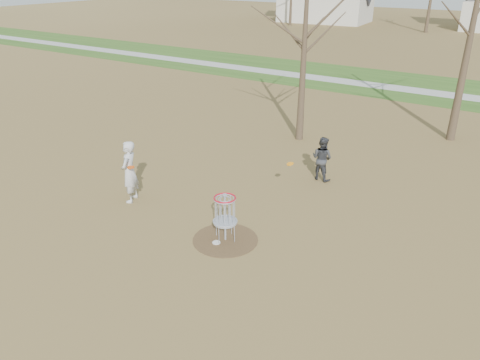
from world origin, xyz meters
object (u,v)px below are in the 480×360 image
object	(u,v)px
player_throwing	(322,158)
disc_grounded	(216,243)
disc_golf_basket	(225,210)
player_standing	(129,172)

from	to	relation	value
player_throwing	disc_grounded	size ratio (longest dim) A/B	7.08
player_throwing	disc_grounded	world-z (taller)	player_throwing
player_throwing	disc_golf_basket	size ratio (longest dim) A/B	1.15
disc_grounded	disc_golf_basket	bearing A→B (deg)	68.87
player_throwing	disc_golf_basket	xyz separation A→B (m)	(-0.52, -5.12, 0.14)
player_standing	disc_grounded	world-z (taller)	player_standing
player_standing	disc_golf_basket	world-z (taller)	player_standing
player_standing	disc_grounded	xyz separation A→B (m)	(3.73, -0.59, -0.98)
player_throwing	disc_grounded	distance (m)	5.49
player_throwing	disc_golf_basket	bearing A→B (deg)	92.26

